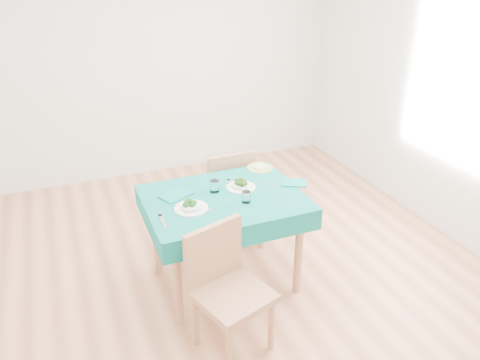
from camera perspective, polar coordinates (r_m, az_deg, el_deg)
name	(u,v)px	position (r m, az deg, el deg)	size (l,w,h in m)	color
room_shell	(240,115)	(3.26, 0.00, 7.88)	(4.02, 4.52, 2.73)	#AA6947
table	(225,241)	(3.61, -1.88, -7.39)	(1.13, 0.86, 0.76)	#09645B
chair_near	(233,282)	(2.95, -0.88, -12.28)	(0.43, 0.47, 1.07)	#9C6A49
chair_far	(224,179)	(4.19, -1.97, 0.14)	(0.43, 0.47, 1.08)	#9C6A49
bowl_near	(191,205)	(3.25, -5.97, -3.00)	(0.24, 0.24, 0.07)	white
bowl_far	(241,184)	(3.52, 0.12, -0.50)	(0.22, 0.22, 0.07)	white
fork_near	(163,221)	(3.15, -9.40, -4.95)	(0.02, 0.18, 0.00)	silver
knife_near	(203,206)	(3.30, -4.49, -3.18)	(0.02, 0.21, 0.00)	silver
fork_far	(230,184)	(3.59, -1.22, -0.49)	(0.02, 0.17, 0.00)	silver
knife_far	(271,184)	(3.59, 3.79, -0.55)	(0.02, 0.23, 0.00)	silver
napkin_near	(176,195)	(3.45, -7.81, -1.84)	(0.22, 0.16, 0.01)	#0D6F64
napkin_far	(294,183)	(3.63, 6.57, -0.34)	(0.20, 0.14, 0.01)	#0D6F64
tumbler_center	(215,186)	(3.47, -3.12, -0.76)	(0.07, 0.07, 0.09)	white
tumbler_side	(246,197)	(3.32, 0.76, -2.08)	(0.06, 0.06, 0.08)	white
side_plate	(260,168)	(3.86, 2.45, 1.48)	(0.22, 0.22, 0.01)	#9ABD5C
bread_slice	(260,166)	(3.85, 2.45, 1.66)	(0.10, 0.10, 0.02)	beige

